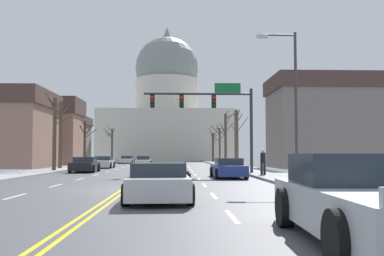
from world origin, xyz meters
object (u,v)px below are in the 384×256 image
at_px(sedan_near_00, 228,169).
at_px(pickup_truck_near_03, 365,202).
at_px(sedan_near_02, 158,183).
at_px(pedestrian_00, 263,161).
at_px(street_lamp_right, 291,92).
at_px(sedan_near_01, 168,174).
at_px(signal_gantry, 212,108).
at_px(sedan_oncoming_01, 104,162).
at_px(sedan_oncoming_03, 127,160).
at_px(sedan_oncoming_02, 143,161).
at_px(bicycle_parked, 313,177).
at_px(sedan_oncoming_00, 85,165).

height_order(sedan_near_00, pickup_truck_near_03, pickup_truck_near_03).
relative_size(sedan_near_02, pedestrian_00, 2.66).
bearing_deg(street_lamp_right, sedan_near_01, -171.51).
bearing_deg(signal_gantry, sedan_near_02, -100.12).
relative_size(signal_gantry, sedan_oncoming_01, 1.78).
bearing_deg(sedan_oncoming_03, pickup_truck_near_03, -79.81).
xyz_separation_m(signal_gantry, sedan_oncoming_02, (-6.70, 23.55, -4.26)).
bearing_deg(sedan_oncoming_01, bicycle_parked, -63.37).
xyz_separation_m(sedan_oncoming_00, sedan_oncoming_01, (-0.14, 9.97, 0.00)).
relative_size(street_lamp_right, sedan_near_01, 1.70).
xyz_separation_m(sedan_near_01, sedan_oncoming_01, (-7.18, 24.98, 0.04)).
relative_size(sedan_near_01, sedan_near_02, 1.02).
height_order(sedan_near_01, bicycle_parked, sedan_near_01).
xyz_separation_m(signal_gantry, pedestrian_00, (3.01, -3.46, -3.77)).
bearing_deg(sedan_oncoming_02, bicycle_parked, -74.42).
relative_size(sedan_near_02, sedan_oncoming_03, 0.92).
bearing_deg(sedan_near_02, sedan_near_00, 74.02).
xyz_separation_m(sedan_oncoming_00, sedan_oncoming_02, (3.28, 19.21, -0.03)).
relative_size(sedan_near_01, sedan_oncoming_00, 0.99).
xyz_separation_m(street_lamp_right, sedan_near_01, (-6.15, -0.92, -4.06)).
xyz_separation_m(street_lamp_right, sedan_oncoming_01, (-13.33, 24.07, -4.02)).
relative_size(sedan_oncoming_01, pedestrian_00, 2.72).
height_order(street_lamp_right, sedan_near_02, street_lamp_right).
height_order(signal_gantry, sedan_oncoming_01, signal_gantry).
relative_size(pickup_truck_near_03, sedan_oncoming_00, 1.27).
xyz_separation_m(pickup_truck_near_03, bicycle_parked, (2.72, 11.55, -0.20)).
xyz_separation_m(pickup_truck_near_03, sedan_oncoming_02, (-7.36, 47.72, -0.14)).
bearing_deg(street_lamp_right, bicycle_parked, -86.54).
bearing_deg(signal_gantry, pedestrian_00, -48.98).
height_order(sedan_oncoming_01, sedan_oncoming_03, sedan_oncoming_01).
relative_size(sedan_oncoming_02, pedestrian_00, 2.60).
relative_size(sedan_near_01, sedan_oncoming_01, 1.00).
height_order(signal_gantry, sedan_near_00, signal_gantry).
bearing_deg(signal_gantry, sedan_oncoming_01, 125.28).
xyz_separation_m(signal_gantry, sedan_near_02, (-3.14, -17.57, -4.24)).
distance_m(street_lamp_right, sedan_oncoming_02, 34.98).
distance_m(sedan_near_02, sedan_oncoming_03, 53.00).
xyz_separation_m(sedan_near_01, bicycle_parked, (6.32, -1.95, -0.05)).
bearing_deg(sedan_near_01, sedan_oncoming_03, 98.76).
distance_m(sedan_oncoming_01, sedan_oncoming_03, 20.67).
distance_m(pickup_truck_near_03, bicycle_parked, 11.87).
relative_size(signal_gantry, bicycle_parked, 4.47).
height_order(sedan_oncoming_03, bicycle_parked, sedan_oncoming_03).
distance_m(sedan_near_02, sedan_oncoming_01, 32.64).
xyz_separation_m(signal_gantry, sedan_oncoming_00, (-9.98, 4.33, -4.23)).
bearing_deg(sedan_oncoming_01, pedestrian_00, -53.53).
height_order(sedan_near_00, sedan_oncoming_00, sedan_oncoming_00).
distance_m(street_lamp_right, bicycle_parked, 5.01).
bearing_deg(pedestrian_00, sedan_oncoming_00, 149.04).
bearing_deg(sedan_oncoming_02, pedestrian_00, -70.22).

